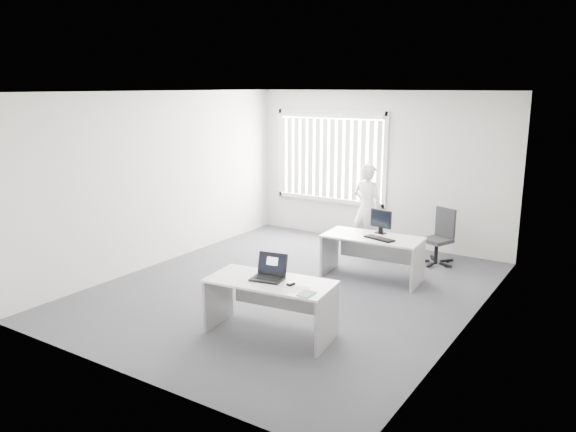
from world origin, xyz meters
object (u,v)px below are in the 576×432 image
Objects in this scene: office_chair at (438,247)px; person at (367,208)px; monitor at (381,222)px; laptop at (267,268)px; desk_near at (270,296)px; desk_far at (372,248)px.

person is (-1.30, 0.00, 0.50)m from office_chair.
office_chair is at bearing 71.77° from monitor.
office_chair is at bearing 67.02° from laptop.
monitor is at bearing 74.34° from laptop.
laptop is at bearing 175.50° from desk_near.
desk_far is 1.49m from person.
monitor is at bearing 78.88° from desk_near.
monitor is (-0.58, -1.05, 0.56)m from office_chair.
office_chair is (0.78, 3.76, -0.20)m from desk_near.
person is at bearing 90.90° from desk_near.
desk_far is 4.09× the size of laptop.
monitor is at bearing 79.76° from desk_far.
office_chair reaches higher than desk_near.
desk_far is at bearing 74.49° from laptop.
desk_near is 1.03× the size of desk_far.
laptop is (-0.04, -0.00, 0.33)m from desk_near.
office_chair is 3.88m from laptop.
monitor is (0.72, -1.06, 0.06)m from person.
laptop reaches higher than desk_near.
desk_near is at bearing 108.96° from person.
monitor reaches higher than laptop.
person is 4.31× the size of laptop.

